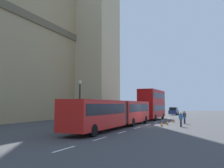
{
  "coord_description": "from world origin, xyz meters",
  "views": [
    {
      "loc": [
        -28.54,
        -7.93,
        2.48
      ],
      "look_at": [
        1.95,
        5.02,
        5.27
      ],
      "focal_mm": 39.45,
      "sensor_mm": 36.0,
      "label": 1
    }
  ],
  "objects_px": {
    "pedestrian_near_cones": "(181,119)",
    "street_lamp": "(80,100)",
    "articulated_bus": "(116,112)",
    "traffic_cone_middle": "(167,123)",
    "double_decker_bus": "(152,103)",
    "traffic_cone_east": "(174,120)",
    "traffic_cone_west": "(162,124)",
    "sedan_lead": "(174,111)",
    "pedestrian_by_kerb": "(184,117)"
  },
  "relations": [
    {
      "from": "pedestrian_near_cones",
      "to": "street_lamp",
      "type": "bearing_deg",
      "value": 111.18
    },
    {
      "from": "articulated_bus",
      "to": "traffic_cone_middle",
      "type": "bearing_deg",
      "value": -34.64
    },
    {
      "from": "double_decker_bus",
      "to": "traffic_cone_east",
      "type": "xyz_separation_m",
      "value": [
        -4.61,
        -4.2,
        -2.43
      ]
    },
    {
      "from": "traffic_cone_west",
      "to": "pedestrian_near_cones",
      "type": "relative_size",
      "value": 0.34
    },
    {
      "from": "double_decker_bus",
      "to": "sedan_lead",
      "type": "relative_size",
      "value": 2.11
    },
    {
      "from": "traffic_cone_middle",
      "to": "traffic_cone_east",
      "type": "relative_size",
      "value": 1.0
    },
    {
      "from": "double_decker_bus",
      "to": "pedestrian_by_kerb",
      "type": "relative_size",
      "value": 5.49
    },
    {
      "from": "pedestrian_by_kerb",
      "to": "traffic_cone_middle",
      "type": "bearing_deg",
      "value": 145.85
    },
    {
      "from": "double_decker_bus",
      "to": "traffic_cone_east",
      "type": "relative_size",
      "value": 15.99
    },
    {
      "from": "traffic_cone_west",
      "to": "pedestrian_near_cones",
      "type": "xyz_separation_m",
      "value": [
        0.04,
        -2.16,
        0.63
      ]
    },
    {
      "from": "traffic_cone_middle",
      "to": "double_decker_bus",
      "type": "bearing_deg",
      "value": 23.47
    },
    {
      "from": "articulated_bus",
      "to": "traffic_cone_middle",
      "type": "xyz_separation_m",
      "value": [
        6.19,
        -4.28,
        -1.46
      ]
    },
    {
      "from": "double_decker_bus",
      "to": "sedan_lead",
      "type": "xyz_separation_m",
      "value": [
        20.71,
        -0.24,
        -1.79
      ]
    },
    {
      "from": "traffic_cone_west",
      "to": "traffic_cone_east",
      "type": "distance_m",
      "value": 7.3
    },
    {
      "from": "articulated_bus",
      "to": "traffic_cone_east",
      "type": "bearing_deg",
      "value": -20.14
    },
    {
      "from": "articulated_bus",
      "to": "street_lamp",
      "type": "xyz_separation_m",
      "value": [
        0.05,
        4.51,
        1.31
      ]
    },
    {
      "from": "double_decker_bus",
      "to": "traffic_cone_middle",
      "type": "bearing_deg",
      "value": -156.53
    },
    {
      "from": "sedan_lead",
      "to": "traffic_cone_east",
      "type": "relative_size",
      "value": 7.59
    },
    {
      "from": "articulated_bus",
      "to": "pedestrian_near_cones",
      "type": "relative_size",
      "value": 10.84
    },
    {
      "from": "sedan_lead",
      "to": "pedestrian_near_cones",
      "type": "height_order",
      "value": "sedan_lead"
    },
    {
      "from": "traffic_cone_east",
      "to": "pedestrian_by_kerb",
      "type": "height_order",
      "value": "pedestrian_by_kerb"
    },
    {
      "from": "sedan_lead",
      "to": "traffic_cone_west",
      "type": "bearing_deg",
      "value": -173.41
    },
    {
      "from": "articulated_bus",
      "to": "traffic_cone_west",
      "type": "distance_m",
      "value": 5.95
    },
    {
      "from": "street_lamp",
      "to": "pedestrian_by_kerb",
      "type": "bearing_deg",
      "value": -50.38
    },
    {
      "from": "articulated_bus",
      "to": "traffic_cone_east",
      "type": "height_order",
      "value": "articulated_bus"
    },
    {
      "from": "sedan_lead",
      "to": "pedestrian_by_kerb",
      "type": "distance_m",
      "value": 28.57
    },
    {
      "from": "double_decker_bus",
      "to": "traffic_cone_middle",
      "type": "xyz_separation_m",
      "value": [
        -9.86,
        -4.28,
        -2.43
      ]
    },
    {
      "from": "pedestrian_by_kerb",
      "to": "traffic_cone_west",
      "type": "bearing_deg",
      "value": 156.37
    },
    {
      "from": "traffic_cone_east",
      "to": "pedestrian_near_cones",
      "type": "distance_m",
      "value": 7.55
    },
    {
      "from": "traffic_cone_west",
      "to": "pedestrian_by_kerb",
      "type": "relative_size",
      "value": 0.34
    },
    {
      "from": "traffic_cone_west",
      "to": "pedestrian_by_kerb",
      "type": "height_order",
      "value": "pedestrian_by_kerb"
    },
    {
      "from": "traffic_cone_middle",
      "to": "traffic_cone_east",
      "type": "height_order",
      "value": "same"
    },
    {
      "from": "traffic_cone_east",
      "to": "street_lamp",
      "type": "distance_m",
      "value": 14.6
    },
    {
      "from": "articulated_bus",
      "to": "sedan_lead",
      "type": "relative_size",
      "value": 4.16
    },
    {
      "from": "double_decker_bus",
      "to": "pedestrian_by_kerb",
      "type": "bearing_deg",
      "value": -140.33
    },
    {
      "from": "traffic_cone_west",
      "to": "street_lamp",
      "type": "bearing_deg",
      "value": 115.7
    },
    {
      "from": "traffic_cone_middle",
      "to": "street_lamp",
      "type": "relative_size",
      "value": 0.11
    },
    {
      "from": "street_lamp",
      "to": "articulated_bus",
      "type": "bearing_deg",
      "value": -90.69
    },
    {
      "from": "street_lamp",
      "to": "pedestrian_near_cones",
      "type": "distance_m",
      "value": 11.64
    },
    {
      "from": "traffic_cone_middle",
      "to": "street_lamp",
      "type": "xyz_separation_m",
      "value": [
        -6.14,
        8.79,
        2.77
      ]
    },
    {
      "from": "pedestrian_near_cones",
      "to": "pedestrian_by_kerb",
      "type": "height_order",
      "value": "same"
    },
    {
      "from": "sedan_lead",
      "to": "pedestrian_near_cones",
      "type": "bearing_deg",
      "value": -169.69
    },
    {
      "from": "double_decker_bus",
      "to": "pedestrian_near_cones",
      "type": "relative_size",
      "value": 5.49
    },
    {
      "from": "sedan_lead",
      "to": "traffic_cone_middle",
      "type": "relative_size",
      "value": 7.59
    },
    {
      "from": "double_decker_bus",
      "to": "pedestrian_near_cones",
      "type": "height_order",
      "value": "double_decker_bus"
    },
    {
      "from": "articulated_bus",
      "to": "traffic_cone_west",
      "type": "bearing_deg",
      "value": -43.99
    },
    {
      "from": "sedan_lead",
      "to": "traffic_cone_middle",
      "type": "bearing_deg",
      "value": -172.47
    },
    {
      "from": "traffic_cone_east",
      "to": "pedestrian_near_cones",
      "type": "height_order",
      "value": "pedestrian_near_cones"
    },
    {
      "from": "sedan_lead",
      "to": "traffic_cone_west",
      "type": "distance_m",
      "value": 32.83
    },
    {
      "from": "traffic_cone_middle",
      "to": "pedestrian_by_kerb",
      "type": "height_order",
      "value": "pedestrian_by_kerb"
    }
  ]
}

